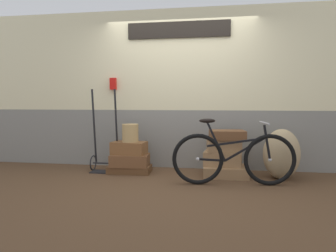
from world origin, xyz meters
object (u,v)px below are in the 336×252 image
Objects in this scene: suitcase_1 at (130,160)px; bicycle at (233,158)px; suitcase_2 at (129,148)px; suitcase_3 at (225,171)px; suitcase_5 at (224,145)px; wicker_basket at (130,133)px; suitcase_4 at (223,158)px; burlap_sack at (281,154)px; suitcase_6 at (227,135)px; suitcase_0 at (130,169)px; luggage_trolley at (105,151)px.

bicycle reaches higher than suitcase_1.
suitcase_2 is 1.55m from suitcase_3.
wicker_basket is (-1.47, -0.02, 0.17)m from suitcase_5.
suitcase_5 reaches higher than suitcase_1.
suitcase_4 is at bearing 103.95° from bicycle.
suitcase_4 is (1.46, 0.05, 0.06)m from suitcase_1.
bicycle is at bearing -19.84° from suitcase_1.
suitcase_1 is 2.31m from burlap_sack.
suitcase_2 is 1.49m from suitcase_4.
suitcase_1 is at bearing 175.43° from suitcase_5.
suitcase_6 is 0.71× the size of burlap_sack.
suitcase_0 is 1.54m from suitcase_5.
suitcase_6 reaches higher than suitcase_3.
suitcase_6 reaches higher than suitcase_1.
bicycle is at bearing -69.75° from suitcase_4.
luggage_trolley is (-0.43, 0.04, 0.27)m from suitcase_0.
suitcase_4 reaches higher than suitcase_3.
suitcase_3 is 0.55m from bicycle.
suitcase_0 is 1.51m from suitcase_3.
burlap_sack is 0.84m from bicycle.
suitcase_5 is at bearing 122.64° from suitcase_3.
bicycle is at bearing -83.20° from suitcase_5.
suitcase_5 is at bearing 103.03° from bicycle.
suitcase_0 is 2.36× the size of wicker_basket.
wicker_basket is at bearing -3.26° from suitcase_2.
suitcase_2 is 2.32m from burlap_sack.
bicycle is (1.59, -0.45, 0.17)m from suitcase_1.
luggage_trolley is at bearing 165.78° from bicycle.
suitcase_0 is 1.13× the size of suitcase_1.
bicycle is at bearing -16.76° from wicker_basket.
suitcase_5 is at bearing -2.23° from suitcase_1.
bicycle is (1.60, -0.47, 0.32)m from suitcase_0.
suitcase_6 is 1.84× the size of wicker_basket.
burlap_sack is (2.74, -0.07, 0.04)m from luggage_trolley.
suitcase_0 is 0.51m from luggage_trolley.
suitcase_5 is (0.01, -0.01, 0.20)m from suitcase_4.
luggage_trolley is at bearing 168.39° from suitcase_1.
burlap_sack is (0.79, -0.03, -0.27)m from suitcase_6.
suitcase_4 is 0.37m from suitcase_6.
wicker_basket is at bearing 24.26° from suitcase_0.
suitcase_5 is 0.95× the size of suitcase_6.
suitcase_5 is at bearing -25.07° from suitcase_4.
suitcase_0 is at bearing 174.82° from suitcase_5.
suitcase_2 is at bearing 163.34° from bicycle.
burlap_sack is (2.31, -0.01, 0.16)m from suitcase_1.
wicker_basket is (0.02, -0.00, 0.24)m from suitcase_2.
suitcase_6 reaches higher than suitcase_2.
suitcase_1 is at bearing 174.71° from suitcase_6.
luggage_trolley reaches higher than burlap_sack.
bicycle reaches higher than suitcase_5.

